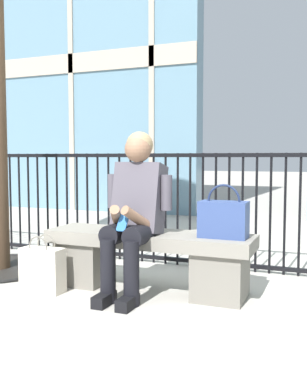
% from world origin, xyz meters
% --- Properties ---
extents(ground_plane, '(60.00, 60.00, 0.00)m').
position_xyz_m(ground_plane, '(0.00, 0.00, 0.00)').
color(ground_plane, '#B2ADA3').
extents(stone_bench, '(1.60, 0.44, 0.45)m').
position_xyz_m(stone_bench, '(0.00, 0.00, 0.27)').
color(stone_bench, gray).
rests_on(stone_bench, ground).
extents(seated_person_with_phone, '(0.52, 0.66, 1.21)m').
position_xyz_m(seated_person_with_phone, '(-0.06, -0.13, 0.65)').
color(seated_person_with_phone, black).
rests_on(seated_person_with_phone, ground).
extents(handbag_on_bench, '(0.34, 0.18, 0.38)m').
position_xyz_m(handbag_on_bench, '(0.58, -0.01, 0.59)').
color(handbag_on_bench, '#33477F').
rests_on(handbag_on_bench, stone_bench).
extents(shopping_bag, '(0.33, 0.15, 0.44)m').
position_xyz_m(shopping_bag, '(-0.73, -0.34, 0.17)').
color(shopping_bag, beige).
rests_on(shopping_bag, ground).
extents(plaza_railing, '(9.17, 0.04, 1.06)m').
position_xyz_m(plaza_railing, '(-0.00, 0.86, 0.53)').
color(plaza_railing, black).
rests_on(plaza_railing, ground).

